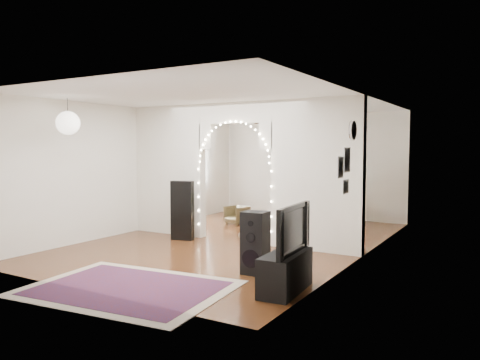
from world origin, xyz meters
The scene contains 25 objects.
floor centered at (0.00, 0.00, 0.00)m, with size 7.50×7.50×0.00m, color black.
ceiling centered at (0.00, 0.00, 2.70)m, with size 5.00×7.50×0.02m, color white.
wall_back centered at (0.00, 3.75, 1.35)m, with size 5.00×0.02×2.70m, color silver.
wall_front centered at (0.00, -3.75, 1.35)m, with size 5.00×0.02×2.70m, color silver.
wall_left centered at (-2.50, 0.00, 1.35)m, with size 0.02×7.50×2.70m, color silver.
wall_right centered at (2.50, 0.00, 1.35)m, with size 0.02×7.50×2.70m, color silver.
divider_wall centered at (0.00, 0.00, 1.42)m, with size 5.00×0.20×2.70m.
fairy_lights centered at (0.00, -0.13, 1.55)m, with size 1.64×0.04×1.60m, color #FFEABF, non-canonical shape.
window centered at (-2.47, 1.80, 1.50)m, with size 0.04×1.20×1.40m, color white.
wall_clock centered at (2.48, -0.60, 2.10)m, with size 0.31×0.31×0.03m, color white.
picture_frames centered at (2.48, -1.00, 1.50)m, with size 0.02×0.50×0.70m, color white, non-canonical shape.
paper_lantern centered at (-1.90, -2.40, 2.25)m, with size 0.40×0.40×0.40m, color white.
ceiling_fan centered at (0.00, 2.00, 2.40)m, with size 1.10×1.10×0.30m, color #C28540, non-canonical shape.
area_rug centered at (0.39, -3.40, 0.01)m, with size 2.58×1.93×0.02m, color maroon.
guitar_case centered at (-0.98, -0.46, 0.59)m, with size 0.45×0.15×1.18m, color black.
acoustic_guitar centered at (-1.24, -0.25, 0.41)m, with size 0.40×0.27×0.95m.
tabby_cat centered at (0.38, -0.32, 0.12)m, with size 0.23×0.46×0.30m.
floor_speaker centered at (1.47, -1.92, 0.45)m, with size 0.37×0.34×0.91m.
media_console centered at (2.20, -2.45, 0.25)m, with size 0.40×1.00×0.50m, color black.
tv centered at (2.20, -2.45, 0.81)m, with size 1.07×0.14×0.62m, color black.
bookcase centered at (0.29, 2.88, 0.66)m, with size 1.28×0.32×1.32m, color beige.
dining_table centered at (0.91, 2.55, 0.68)m, with size 1.31×0.98×0.76m.
flower_vase centered at (0.91, 2.55, 0.85)m, with size 0.18×0.18×0.19m, color silver.
dining_chair_left centered at (-1.02, 1.72, 0.22)m, with size 0.47×0.48×0.44m, color #4C4026.
dining_chair_right centered at (0.89, 0.35, 0.27)m, with size 0.57×0.59×0.53m, color #4C4026.
Camera 1 is at (4.68, -7.78, 1.84)m, focal length 35.00 mm.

